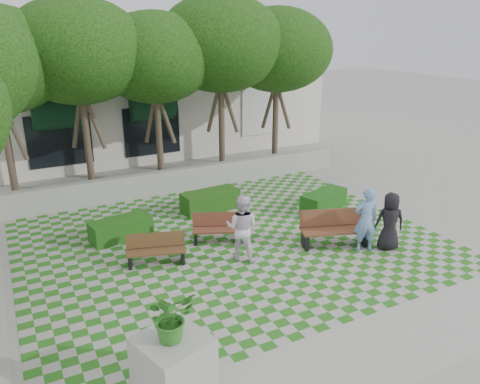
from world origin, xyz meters
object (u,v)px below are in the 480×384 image
bench_east (334,229)px  bench_mid (220,229)px  bench_west (156,250)px  person_dark (390,221)px  hedge_midleft (121,229)px  planter_front (173,354)px  person_blue (366,220)px  hedge_east (324,201)px  hedge_midright (210,201)px  person_white (242,228)px

bench_east → bench_mid: size_ratio=1.21×
bench_east → bench_west: (-5.03, 1.32, -0.10)m
bench_east → person_dark: (1.23, -0.94, 0.35)m
bench_mid → person_dark: person_dark is taller
bench_mid → bench_west: 2.18m
hedge_midleft → planter_front: (-0.75, -6.76, 0.49)m
bench_mid → planter_front: 6.17m
bench_mid → person_blue: (3.43, -2.45, 0.54)m
planter_front → person_blue: size_ratio=1.04×
hedge_east → person_blue: bearing=-106.7°
hedge_midright → person_dark: (3.34, -5.13, 0.51)m
hedge_east → person_white: (-4.29, -1.93, 0.62)m
bench_west → planter_front: bearing=-87.6°
planter_front → bench_west: bearing=75.7°
bench_east → hedge_midleft: size_ratio=1.15×
bench_east → planter_front: bearing=-131.6°
hedge_midleft → person_blue: 7.27m
hedge_midleft → person_white: size_ratio=0.97×
bench_mid → hedge_midleft: bench_mid is taller
hedge_midleft → hedge_east: bearing=-7.6°
bench_mid → person_blue: person_blue is taller
bench_mid → person_blue: bearing=-11.5°
bench_east → hedge_east: 2.83m
bench_mid → bench_east: bearing=-7.2°
person_blue → bench_mid: bearing=-16.7°
bench_east → hedge_midleft: (-5.48, 3.34, -0.19)m
bench_mid → bench_west: bearing=-144.4°
bench_mid → person_dark: 4.94m
hedge_east → planter_front: bearing=-142.9°
bench_east → hedge_east: (1.47, 2.41, -0.18)m
bench_west → hedge_midleft: bearing=119.5°
bench_west → hedge_midright: size_ratio=0.83×
person_blue → person_dark: bearing=179.4°
bench_mid → person_white: 1.37m
planter_front → person_white: 5.19m
bench_east → person_white: (-2.82, 0.48, 0.44)m
hedge_midright → person_dark: size_ratio=1.17×
hedge_midright → planter_front: (-4.12, -7.61, 0.46)m
person_blue → planter_front: bearing=40.8°
bench_mid → person_dark: (4.11, -2.69, 0.44)m
bench_east → person_dark: 1.59m
bench_east → bench_mid: 3.38m
hedge_east → planter_front: 9.67m
bench_west → hedge_east: bearing=26.3°
bench_mid → bench_west: size_ratio=1.04×
person_white → bench_mid: bearing=-43.9°
planter_front → bench_east: bearing=28.8°
hedge_midleft → person_blue: bearing=-33.8°
bench_east → bench_west: 5.20m
hedge_midright → person_dark: 6.15m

